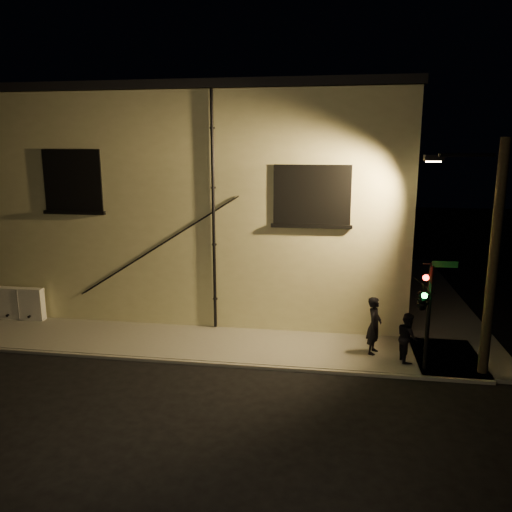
% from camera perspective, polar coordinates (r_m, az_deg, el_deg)
% --- Properties ---
extents(ground, '(90.00, 90.00, 0.00)m').
position_cam_1_polar(ground, '(15.54, -0.57, -12.60)').
color(ground, black).
extents(sidewalk, '(21.00, 16.00, 0.12)m').
position_cam_1_polar(sidewalk, '(19.45, 5.14, -7.27)').
color(sidewalk, slate).
rests_on(sidewalk, ground).
extents(building, '(16.20, 12.23, 8.80)m').
position_cam_1_polar(building, '(23.63, -4.25, 6.99)').
color(building, beige).
rests_on(building, ground).
extents(utility_cabinet, '(1.87, 0.31, 1.23)m').
position_cam_1_polar(utility_cabinet, '(21.13, -25.32, -4.92)').
color(utility_cabinet, white).
rests_on(utility_cabinet, sidewalk).
extents(pedestrian_a, '(0.62, 0.77, 1.84)m').
position_cam_1_polar(pedestrian_a, '(16.35, 13.35, -7.72)').
color(pedestrian_a, black).
rests_on(pedestrian_a, sidewalk).
extents(pedestrian_b, '(0.70, 0.83, 1.53)m').
position_cam_1_polar(pedestrian_b, '(16.08, 16.92, -8.87)').
color(pedestrian_b, black).
rests_on(pedestrian_b, sidewalk).
extents(traffic_signal, '(1.28, 1.94, 3.29)m').
position_cam_1_polar(traffic_signal, '(15.08, 18.55, -4.60)').
color(traffic_signal, black).
rests_on(traffic_signal, sidewalk).
extents(streetlamp_pole, '(2.02, 1.38, 6.82)m').
position_cam_1_polar(streetlamp_pole, '(15.39, 25.11, 0.28)').
color(streetlamp_pole, black).
rests_on(streetlamp_pole, ground).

